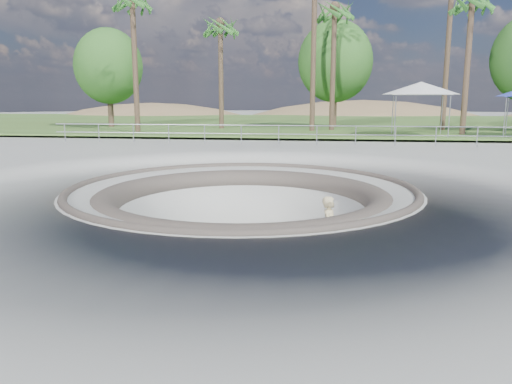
# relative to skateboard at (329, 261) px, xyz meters

# --- Properties ---
(ground) EXTENTS (180.00, 180.00, 0.00)m
(ground) POSITION_rel_skateboard_xyz_m (-2.56, 0.96, 1.83)
(ground) COLOR gray
(ground) RESTS_ON ground
(skate_bowl) EXTENTS (14.00, 14.00, 4.10)m
(skate_bowl) POSITION_rel_skateboard_xyz_m (-2.56, 0.96, 0.01)
(skate_bowl) COLOR gray
(skate_bowl) RESTS_ON ground
(grass_strip) EXTENTS (180.00, 36.00, 0.12)m
(grass_strip) POSITION_rel_skateboard_xyz_m (-2.56, 34.96, 2.05)
(grass_strip) COLOR #445F26
(grass_strip) RESTS_ON ground
(distant_hills) EXTENTS (103.20, 45.00, 28.60)m
(distant_hills) POSITION_rel_skateboard_xyz_m (1.22, 58.13, -5.19)
(distant_hills) COLOR olive
(distant_hills) RESTS_ON ground
(safety_railing) EXTENTS (25.00, 0.06, 1.03)m
(safety_railing) POSITION_rel_skateboard_xyz_m (-2.56, 12.96, 2.53)
(safety_railing) COLOR #94979C
(safety_railing) RESTS_ON ground
(skateboard) EXTENTS (0.83, 0.40, 0.08)m
(skateboard) POSITION_rel_skateboard_xyz_m (0.00, 0.00, 0.00)
(skateboard) COLOR olive
(skateboard) RESTS_ON ground
(skater) EXTENTS (0.58, 0.75, 1.82)m
(skater) POSITION_rel_skateboard_xyz_m (0.00, -0.00, 0.93)
(skater) COLOR #CBB883
(skater) RESTS_ON skateboard
(canopy_white) EXTENTS (6.48, 6.48, 3.28)m
(canopy_white) POSITION_rel_skateboard_xyz_m (5.66, 18.96, 4.99)
(canopy_white) COLOR #94979C
(canopy_white) RESTS_ON ground
(palm_a) EXTENTS (2.60, 2.60, 9.84)m
(palm_a) POSITION_rel_skateboard_xyz_m (-12.97, 19.94, 10.50)
(palm_a) COLOR brown
(palm_a) RESTS_ON ground
(palm_b) EXTENTS (2.60, 2.60, 8.66)m
(palm_b) POSITION_rel_skateboard_xyz_m (-7.93, 24.22, 9.40)
(palm_b) COLOR brown
(palm_b) RESTS_ON ground
(palm_d) EXTENTS (2.60, 2.60, 9.44)m
(palm_d) POSITION_rel_skateboard_xyz_m (0.35, 23.44, 10.13)
(palm_d) COLOR brown
(palm_d) RESTS_ON ground
(palm_e) EXTENTS (2.60, 2.60, 9.31)m
(palm_e) POSITION_rel_skateboard_xyz_m (8.62, 20.25, 10.01)
(palm_e) COLOR brown
(palm_e) RESTS_ON ground
(bushy_tree_left) EXTENTS (5.41, 4.92, 7.81)m
(bushy_tree_left) POSITION_rel_skateboard_xyz_m (-17.23, 25.32, 6.85)
(bushy_tree_left) COLOR brown
(bushy_tree_left) RESTS_ON ground
(bushy_tree_mid) EXTENTS (5.77, 5.25, 8.33)m
(bushy_tree_mid) POSITION_rel_skateboard_xyz_m (0.57, 27.01, 7.17)
(bushy_tree_mid) COLOR brown
(bushy_tree_mid) RESTS_ON ground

